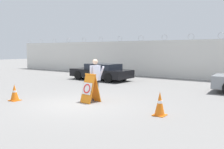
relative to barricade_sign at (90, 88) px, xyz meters
name	(u,v)px	position (x,y,z in m)	size (l,w,h in m)	color
ground_plane	(77,104)	(-0.20, -0.55, -0.59)	(90.00, 90.00, 0.00)	gray
perimeter_wall	(177,59)	(-0.20, 10.60, 0.87)	(36.00, 0.30, 3.36)	silver
barricade_sign	(90,88)	(0.00, 0.00, 0.00)	(0.65, 0.74, 1.19)	orange
security_guard	(95,77)	(-0.10, 0.49, 0.40)	(0.43, 0.64, 1.78)	#232838
traffic_cone_near	(160,104)	(3.24, -0.31, -0.19)	(0.40, 0.40, 0.81)	orange
traffic_cone_mid	(15,93)	(-2.87, -1.58, -0.24)	(0.42, 0.42, 0.70)	orange
parked_car_front_coupe	(101,72)	(-4.24, 6.39, 0.01)	(4.63, 2.16, 1.19)	black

